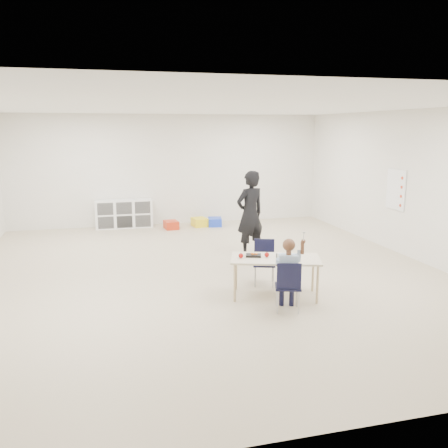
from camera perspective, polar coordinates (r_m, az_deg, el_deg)
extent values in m
plane|color=#C4B197|center=(8.19, -1.94, -5.95)|extent=(9.00, 9.00, 0.00)
plane|color=white|center=(7.82, -2.08, 14.01)|extent=(9.00, 9.00, 0.00)
cube|color=white|center=(12.29, -6.57, 6.48)|extent=(8.00, 0.02, 2.80)
cube|color=white|center=(3.71, 13.25, -5.30)|extent=(8.00, 0.02, 2.80)
cube|color=white|center=(9.57, 22.14, 4.32)|extent=(0.02, 9.00, 2.80)
cube|color=beige|center=(6.98, 6.21, -4.18)|extent=(1.43, 1.01, 0.03)
cube|color=black|center=(7.04, 7.21, -3.82)|extent=(0.26, 0.22, 0.03)
cube|color=black|center=(7.02, 3.57, -3.80)|extent=(0.26, 0.22, 0.03)
cube|color=white|center=(6.85, 6.71, -3.94)|extent=(0.09, 0.09, 0.10)
ellipsoid|color=tan|center=(6.87, 8.67, -4.08)|extent=(0.09, 0.09, 0.07)
sphere|color=#9F110E|center=(6.99, 5.17, -3.70)|extent=(0.07, 0.07, 0.07)
sphere|color=#9F110E|center=(6.92, 2.05, -3.82)|extent=(0.07, 0.07, 0.07)
cube|color=white|center=(12.11, -11.94, 1.22)|extent=(1.40, 0.40, 0.70)
cube|color=white|center=(10.06, 19.97, 3.92)|extent=(0.02, 0.60, 0.80)
imported|color=black|center=(9.09, 3.15, 1.20)|extent=(0.71, 0.58, 1.67)
cube|color=red|center=(11.81, -6.37, -0.10)|extent=(0.36, 0.44, 0.20)
cube|color=yellow|center=(12.06, -2.97, 0.23)|extent=(0.39, 0.47, 0.21)
cube|color=blue|center=(12.09, -1.10, 0.26)|extent=(0.40, 0.47, 0.21)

